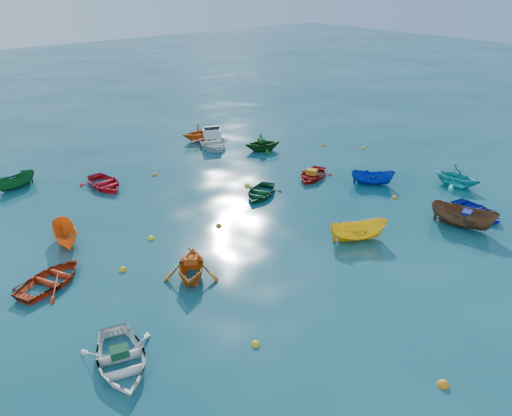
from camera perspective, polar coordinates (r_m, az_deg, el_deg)
ground at (r=24.21m, az=7.57°, el=-4.82°), size 160.00×160.00×0.00m
dinghy_white_near at (r=18.38m, az=-15.11°, el=-16.98°), size 3.39×4.07×0.73m
sampan_brown_mid at (r=28.28m, az=22.40°, el=-1.96°), size 2.15×3.59×1.30m
dinghy_blue_se at (r=29.91m, az=23.90°, el=-0.73°), size 2.80×3.44×0.63m
dinghy_orange_w at (r=22.18m, az=-7.34°, el=-7.92°), size 3.67×3.74×1.49m
sampan_yellow_mid at (r=25.40m, az=11.50°, el=-3.58°), size 3.11×2.44×1.14m
dinghy_green_e at (r=29.66m, az=0.47°, el=1.40°), size 3.65×3.34×0.62m
dinghy_cyan_se at (r=33.41m, az=21.78°, el=2.36°), size 2.85×3.18×1.50m
dinghy_red_nw at (r=23.31m, az=-22.26°, el=-8.03°), size 3.95×3.49×0.68m
sampan_orange_n at (r=26.29m, az=-20.75°, el=-3.78°), size 1.61×2.98×1.09m
dinghy_green_n at (r=37.21m, az=0.76°, el=6.54°), size 3.33×3.14×1.39m
dinghy_red_ne at (r=32.42m, az=6.41°, el=3.41°), size 3.61×3.20×0.62m
sampan_blue_far at (r=32.13m, az=13.11°, el=2.67°), size 2.50×2.65×1.03m
dinghy_red_far at (r=32.28m, az=-16.88°, el=2.32°), size 2.41×3.34×0.69m
dinghy_orange_far at (r=39.77m, az=-6.36°, el=7.66°), size 3.27×2.98×1.47m
sampan_green_far at (r=34.08m, az=-25.64°, el=2.07°), size 2.78×1.66×1.01m
motorboat_white at (r=38.36m, az=-5.00°, el=7.04°), size 4.39×4.99×1.46m
tarp_green_a at (r=18.12m, az=-15.35°, el=-15.57°), size 0.73×0.62×0.30m
tarp_blue_a at (r=27.93m, az=22.96°, el=-0.59°), size 0.68×0.58×0.28m
tarp_orange_a at (r=21.75m, az=-7.46°, el=-5.90°), size 0.73×0.70×0.28m
tarp_green_b at (r=36.91m, az=0.62°, el=7.75°), size 0.63×0.70×0.28m
tarp_orange_b at (r=32.15m, az=6.39°, el=4.14°), size 0.75×0.83×0.33m
buoy_or_a at (r=18.20m, az=20.60°, el=-18.44°), size 0.39×0.39×0.39m
buoy_ye_a at (r=18.57m, az=-0.03°, el=-15.37°), size 0.32×0.32×0.32m
buoy_or_b at (r=30.48m, az=15.55°, el=1.10°), size 0.31×0.31×0.31m
buoy_ye_b at (r=23.27m, az=-14.95°, el=-6.91°), size 0.36×0.36×0.36m
buoy_or_c at (r=26.24m, az=-4.26°, el=-2.09°), size 0.33×0.33×0.33m
buoy_ye_c at (r=31.02m, az=-1.03°, el=2.53°), size 0.35×0.35×0.35m
buoy_or_d at (r=38.68m, az=7.62°, el=7.07°), size 0.32×0.32×0.32m
buoy_ye_d at (r=25.52m, az=-11.89°, el=-3.48°), size 0.35×0.35×0.35m
buoy_or_e at (r=33.34m, az=-11.52°, el=3.69°), size 0.32×0.32×0.32m
buoy_ye_e at (r=38.57m, az=12.09°, el=6.67°), size 0.29×0.29×0.29m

